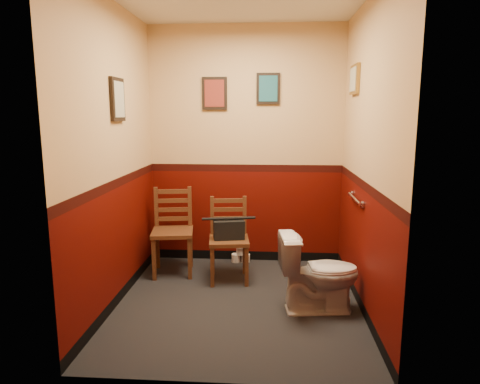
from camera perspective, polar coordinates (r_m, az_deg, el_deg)
name	(u,v)px	position (r m, az deg, el deg)	size (l,w,h in m)	color
floor	(238,303)	(4.09, -0.25, -14.57)	(2.20, 2.40, 0.00)	black
wall_back	(246,147)	(4.92, 0.76, 6.01)	(2.20, 2.70, 0.00)	#470803
wall_front	(223,178)	(2.54, -2.24, 1.89)	(2.20, 2.70, 0.00)	#470803
wall_left	(114,157)	(3.96, -16.40, 4.53)	(2.40, 2.70, 0.00)	#470803
wall_right	(367,158)	(3.81, 16.54, 4.31)	(2.40, 2.70, 0.00)	#470803
grab_bar	(355,199)	(4.10, 15.09, -0.87)	(0.05, 0.56, 0.06)	silver
framed_print_back_a	(215,93)	(4.92, -3.41, 12.99)	(0.28, 0.04, 0.36)	black
framed_print_back_b	(268,89)	(4.88, 3.78, 13.59)	(0.26, 0.04, 0.34)	black
framed_print_left	(118,99)	(4.03, -15.99, 11.77)	(0.04, 0.30, 0.38)	black
framed_print_right	(354,79)	(4.38, 15.02, 14.30)	(0.04, 0.34, 0.28)	olive
toilet	(319,273)	(3.89, 10.48, -10.60)	(0.39, 0.70, 0.69)	white
toilet_brush	(344,302)	(4.06, 13.70, -14.11)	(0.11, 0.11, 0.38)	silver
chair_left	(173,231)	(4.73, -8.96, -5.16)	(0.49, 0.49, 0.93)	#5B321B
chair_right	(229,239)	(4.49, -1.50, -6.31)	(0.45, 0.45, 0.87)	#5B321B
handbag	(229,229)	(4.42, -1.49, -4.99)	(0.34, 0.21, 0.23)	black
tp_stack	(241,252)	(5.08, 0.10, -8.07)	(0.22, 0.13, 0.28)	silver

